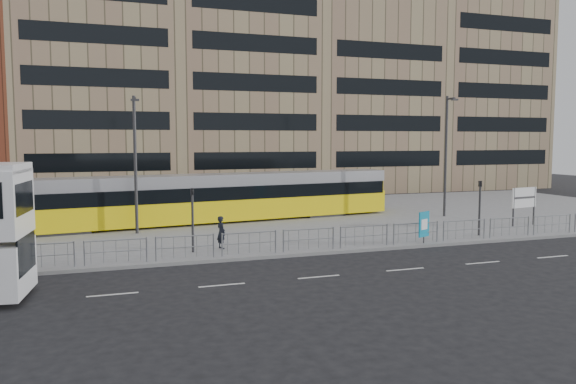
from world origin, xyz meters
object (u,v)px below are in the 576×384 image
object	(u,v)px
station_sign	(524,199)
tram	(204,199)
pedestrian	(221,232)
traffic_light_west	(192,211)
ad_panel	(424,225)
lamp_post_west	(135,159)
lamp_post_east	(446,151)
traffic_light_east	(480,201)

from	to	relation	value
station_sign	tram	bearing A→B (deg)	148.24
pedestrian	traffic_light_west	world-z (taller)	traffic_light_west
tram	ad_panel	bearing A→B (deg)	-56.20
station_sign	traffic_light_west	distance (m)	21.11
ad_panel	pedestrian	size ratio (longest dim) A/B	1.02
station_sign	ad_panel	xyz separation A→B (m)	(-9.22, -3.10, -0.70)
traffic_light_west	lamp_post_west	world-z (taller)	lamp_post_west
ad_panel	lamp_post_east	xyz separation A→B (m)	(7.12, 8.45, 3.61)
station_sign	traffic_light_east	world-z (taller)	traffic_light_east
lamp_post_east	traffic_light_west	bearing A→B (deg)	-160.04
traffic_light_east	ad_panel	bearing A→B (deg)	-157.97
pedestrian	lamp_post_west	size ratio (longest dim) A/B	0.21
station_sign	ad_panel	world-z (taller)	station_sign
tram	pedestrian	distance (m)	8.98
station_sign	traffic_light_east	distance (m)	5.35
lamp_post_west	lamp_post_east	distance (m)	21.12
traffic_light_east	tram	bearing A→B (deg)	152.64
station_sign	lamp_post_west	distance (m)	23.87
ad_panel	tram	bearing A→B (deg)	106.32
tram	lamp_post_east	world-z (taller)	lamp_post_east
station_sign	lamp_post_west	size ratio (longest dim) A/B	0.31
lamp_post_east	lamp_post_west	bearing A→B (deg)	-178.84
lamp_post_west	lamp_post_east	bearing A→B (deg)	1.16
tram	traffic_light_east	xyz separation A→B (m)	(13.80, -9.85, 0.39)
ad_panel	traffic_light_east	world-z (taller)	traffic_light_east
pedestrian	traffic_light_east	bearing A→B (deg)	-108.97
traffic_light_west	lamp_post_east	xyz separation A→B (m)	(18.95, 6.88, 2.61)
station_sign	pedestrian	xyz separation A→B (m)	(-19.57, -1.10, -0.86)
pedestrian	traffic_light_east	distance (m)	14.71
station_sign	lamp_post_east	bearing A→B (deg)	102.25
tram	ad_panel	size ratio (longest dim) A/B	16.21
station_sign	ad_panel	distance (m)	9.75
ad_panel	traffic_light_west	distance (m)	11.98
station_sign	lamp_post_east	distance (m)	6.44
station_sign	ad_panel	bearing A→B (deg)	-170.55
station_sign	traffic_light_west	world-z (taller)	traffic_light_west
pedestrian	traffic_light_east	world-z (taller)	traffic_light_east
lamp_post_west	lamp_post_east	xyz separation A→B (m)	(21.11, 0.43, 0.27)
tram	traffic_light_west	xyz separation A→B (m)	(-2.31, -9.34, 0.39)
ad_panel	lamp_post_east	size ratio (longest dim) A/B	0.20
tram	traffic_light_east	distance (m)	16.96
pedestrian	traffic_light_west	bearing A→B (deg)	91.09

